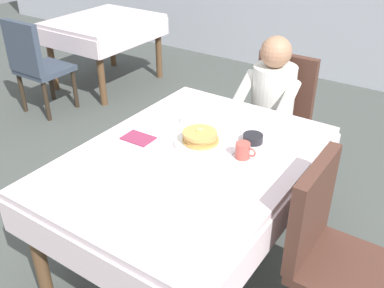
# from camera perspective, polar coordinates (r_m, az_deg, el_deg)

# --- Properties ---
(ground_plane) EXTENTS (14.00, 14.00, 0.00)m
(ground_plane) POSITION_cam_1_polar(r_m,az_deg,el_deg) (2.73, -0.32, -14.89)
(ground_plane) COLOR #474C47
(dining_table_main) EXTENTS (1.12, 1.52, 0.74)m
(dining_table_main) POSITION_cam_1_polar(r_m,az_deg,el_deg) (2.32, -0.36, -3.45)
(dining_table_main) COLOR silver
(dining_table_main) RESTS_ON ground
(chair_diner) EXTENTS (0.44, 0.45, 0.93)m
(chair_diner) POSITION_cam_1_polar(r_m,az_deg,el_deg) (3.29, 11.10, 4.25)
(chair_diner) COLOR #4C2D23
(chair_diner) RESTS_ON ground
(diner_person) EXTENTS (0.40, 0.43, 1.12)m
(diner_person) POSITION_cam_1_polar(r_m,az_deg,el_deg) (3.10, 10.16, 5.54)
(diner_person) COLOR silver
(diner_person) RESTS_ON ground
(chair_right_side) EXTENTS (0.45, 0.44, 0.93)m
(chair_right_side) POSITION_cam_1_polar(r_m,az_deg,el_deg) (2.15, 17.29, -12.38)
(chair_right_side) COLOR #4C2D23
(chair_right_side) RESTS_ON ground
(plate_breakfast) EXTENTS (0.28, 0.28, 0.02)m
(plate_breakfast) POSITION_cam_1_polar(r_m,az_deg,el_deg) (2.37, 1.06, 0.10)
(plate_breakfast) COLOR white
(plate_breakfast) RESTS_ON dining_table_main
(breakfast_stack) EXTENTS (0.20, 0.20, 0.08)m
(breakfast_stack) POSITION_cam_1_polar(r_m,az_deg,el_deg) (2.35, 1.08, 0.95)
(breakfast_stack) COLOR tan
(breakfast_stack) RESTS_ON plate_breakfast
(cup_coffee) EXTENTS (0.11, 0.08, 0.08)m
(cup_coffee) POSITION_cam_1_polar(r_m,az_deg,el_deg) (2.25, 6.66, -0.84)
(cup_coffee) COLOR #B24C42
(cup_coffee) RESTS_ON dining_table_main
(bowl_butter) EXTENTS (0.11, 0.11, 0.04)m
(bowl_butter) POSITION_cam_1_polar(r_m,az_deg,el_deg) (2.41, 7.92, 0.73)
(bowl_butter) COLOR black
(bowl_butter) RESTS_ON dining_table_main
(syrup_pitcher) EXTENTS (0.08, 0.08, 0.07)m
(syrup_pitcher) POSITION_cam_1_polar(r_m,az_deg,el_deg) (2.58, -0.93, 3.46)
(syrup_pitcher) COLOR silver
(syrup_pitcher) RESTS_ON dining_table_main
(fork_left_of_plate) EXTENTS (0.03, 0.18, 0.00)m
(fork_left_of_plate) POSITION_cam_1_polar(r_m,az_deg,el_deg) (2.45, -2.91, 1.04)
(fork_left_of_plate) COLOR silver
(fork_left_of_plate) RESTS_ON dining_table_main
(knife_right_of_plate) EXTENTS (0.02, 0.20, 0.00)m
(knife_right_of_plate) POSITION_cam_1_polar(r_m,az_deg,el_deg) (2.27, 4.80, -1.57)
(knife_right_of_plate) COLOR silver
(knife_right_of_plate) RESTS_ON dining_table_main
(spoon_near_edge) EXTENTS (0.15, 0.04, 0.00)m
(spoon_near_edge) POSITION_cam_1_polar(r_m,az_deg,el_deg) (2.17, -3.04, -3.22)
(spoon_near_edge) COLOR silver
(spoon_near_edge) RESTS_ON dining_table_main
(napkin_folded) EXTENTS (0.17, 0.12, 0.01)m
(napkin_folded) POSITION_cam_1_polar(r_m,az_deg,el_deg) (2.44, -7.02, 0.76)
(napkin_folded) COLOR #8C2D4C
(napkin_folded) RESTS_ON dining_table_main
(background_table_far) EXTENTS (0.92, 1.12, 0.74)m
(background_table_far) POSITION_cam_1_polar(r_m,az_deg,el_deg) (5.03, -11.34, 14.41)
(background_table_far) COLOR silver
(background_table_far) RESTS_ON ground
(background_chair_empty) EXTENTS (0.44, 0.45, 0.93)m
(background_chair_empty) POSITION_cam_1_polar(r_m,az_deg,el_deg) (4.47, -19.78, 10.01)
(background_chair_empty) COLOR #384251
(background_chair_empty) RESTS_ON ground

